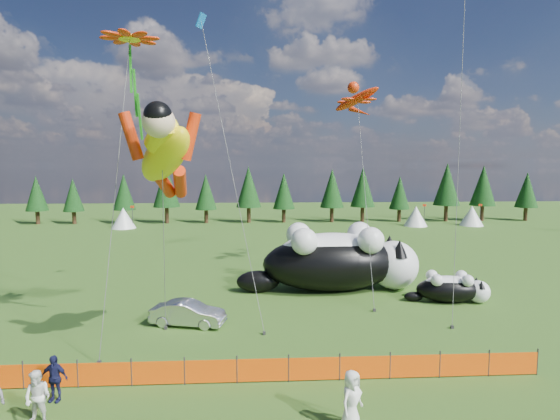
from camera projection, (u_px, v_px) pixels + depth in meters
name	position (u px, v px, depth m)	size (l,w,h in m)	color
ground	(262.00, 350.00, 19.90)	(160.00, 160.00, 0.00)	#123209
safety_fence	(263.00, 370.00, 16.87)	(22.06, 0.06, 1.10)	#262626
tree_line	(257.00, 196.00, 64.20)	(90.00, 4.00, 8.00)	black
festival_tents	(338.00, 217.00, 60.10)	(50.00, 3.20, 2.80)	white
cat_large	(339.00, 259.00, 29.32)	(12.36, 4.63, 4.46)	black
cat_small	(452.00, 288.00, 26.81)	(5.18, 2.29, 1.87)	black
car	(188.00, 313.00, 22.94)	(1.36, 3.90, 1.28)	silver
spectator_b	(37.00, 398.00, 14.12)	(0.87, 0.51, 1.79)	white
spectator_c	(54.00, 378.00, 15.52)	(0.99, 0.51, 1.69)	#15173C
spectator_e	(351.00, 400.00, 13.86)	(0.94, 0.61, 1.92)	white
superhero_kite	(165.00, 155.00, 18.63)	(6.56, 6.69, 11.32)	yellow
gecko_kite	(356.00, 99.00, 33.63)	(6.05, 12.91, 16.60)	red
flower_kite	(130.00, 42.00, 19.62)	(3.55, 4.39, 14.28)	red
diamond_kite_a	(203.00, 31.00, 25.22)	(3.89, 6.25, 18.09)	blue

